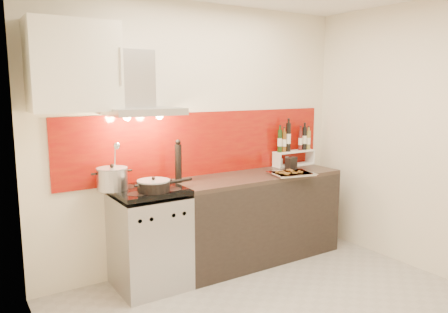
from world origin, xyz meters
TOP-DOWN VIEW (x-y plane):
  - back_wall at (0.00, 1.40)m, footprint 3.40×0.02m
  - left_wall at (-1.70, 0.00)m, footprint 0.02×2.80m
  - right_wall at (1.70, 0.00)m, footprint 0.02×2.80m
  - backsplash at (0.05, 1.39)m, footprint 3.00×0.02m
  - range_stove at (-0.70, 1.10)m, footprint 0.60×0.60m
  - counter at (0.50, 1.10)m, footprint 1.80×0.60m
  - range_hood at (-0.70, 1.24)m, footprint 0.62×0.50m
  - upper_cabinet at (-1.25, 1.22)m, footprint 0.70×0.35m
  - stock_pot at (-0.98, 1.21)m, footprint 0.27×0.27m
  - saute_pan at (-0.70, 0.96)m, footprint 0.54×0.28m
  - utensil_jar at (-0.98, 1.14)m, footprint 0.09×0.14m
  - pepper_mill at (-0.35, 1.20)m, footprint 0.06×0.06m
  - step_shelf at (1.15, 1.29)m, footprint 0.52×0.14m
  - caddy_box at (1.00, 1.14)m, footprint 0.17×0.11m
  - baking_tray at (0.78, 0.89)m, footprint 0.48×0.41m

SIDE VIEW (x-z plane):
  - range_stove at x=-0.70m, z-range -0.01..0.90m
  - counter at x=0.50m, z-range 0.00..0.90m
  - baking_tray at x=0.78m, z-range 0.90..0.93m
  - saute_pan at x=-0.70m, z-range 0.90..1.02m
  - caddy_box at x=1.00m, z-range 0.89..1.03m
  - stock_pot at x=-0.98m, z-range 0.89..1.12m
  - utensil_jar at x=-0.98m, z-range 0.81..1.25m
  - pepper_mill at x=-0.35m, z-range 0.89..1.30m
  - step_shelf at x=1.15m, z-range 0.86..1.35m
  - backsplash at x=0.05m, z-range 0.90..1.54m
  - back_wall at x=0.00m, z-range 0.00..2.60m
  - left_wall at x=-1.70m, z-range 0.00..2.60m
  - right_wall at x=1.70m, z-range 0.00..2.60m
  - range_hood at x=-0.70m, z-range 1.44..2.05m
  - upper_cabinet at x=-1.25m, z-range 1.59..2.31m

